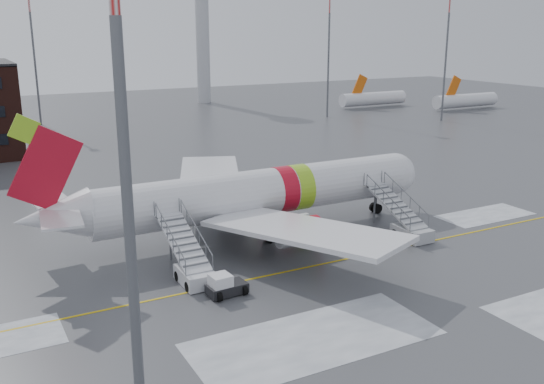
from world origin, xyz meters
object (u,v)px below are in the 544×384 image
airstair_aft (191,265)px  light_mast_near (126,174)px  airstair_fwd (406,224)px  pushback_tug (225,286)px  airliner (250,195)px

airstair_aft → light_mast_near: 19.01m
airstair_fwd → pushback_tug: size_ratio=2.93×
airstair_fwd → airstair_aft: same height
airliner → light_mast_near: (-15.32, -20.65, 7.85)m
airliner → light_mast_near: 26.89m
airliner → airstair_fwd: bearing=-30.7°
airstair_aft → light_mast_near: size_ratio=0.36×
airliner → pushback_tug: airliner is taller
airstair_fwd → light_mast_near: (-26.32, -14.12, 10.21)m
airstair_aft → light_mast_near: light_mast_near is taller
light_mast_near → airliner: bearing=53.4°
airstair_aft → light_mast_near: (-7.61, -14.12, 10.21)m
airstair_fwd → airstair_aft: 18.71m
pushback_tug → light_mast_near: (-8.61, -10.78, 10.63)m
airliner → airstair_fwd: size_ratio=4.55×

